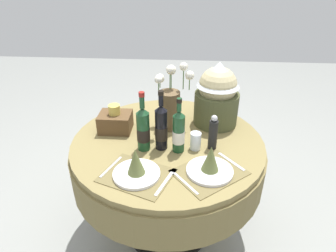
{
  "coord_description": "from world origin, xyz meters",
  "views": [
    {
      "loc": [
        0.11,
        -1.5,
        1.7
      ],
      "look_at": [
        0.0,
        0.03,
        0.82
      ],
      "focal_mm": 31.46,
      "sensor_mm": 36.0,
      "label": 1
    }
  ],
  "objects_px": {
    "wine_bottle_left": "(179,131)",
    "pepper_mill": "(213,133)",
    "flower_vase": "(170,104)",
    "tumbler_mid": "(196,141)",
    "woven_basket_side_left": "(115,121)",
    "wine_bottle_rear": "(143,129)",
    "place_setting_left": "(136,168)",
    "gift_tub_back_right": "(217,92)",
    "dining_table": "(168,160)",
    "place_setting_right": "(210,165)",
    "wine_bottle_centre": "(161,127)"
  },
  "relations": [
    {
      "from": "wine_bottle_left",
      "to": "pepper_mill",
      "type": "relative_size",
      "value": 1.53
    },
    {
      "from": "flower_vase",
      "to": "tumbler_mid",
      "type": "distance_m",
      "value": 0.31
    },
    {
      "from": "woven_basket_side_left",
      "to": "flower_vase",
      "type": "bearing_deg",
      "value": 11.13
    },
    {
      "from": "wine_bottle_left",
      "to": "wine_bottle_rear",
      "type": "relative_size",
      "value": 0.92
    },
    {
      "from": "tumbler_mid",
      "to": "place_setting_left",
      "type": "bearing_deg",
      "value": -138.24
    },
    {
      "from": "gift_tub_back_right",
      "to": "flower_vase",
      "type": "bearing_deg",
      "value": -165.86
    },
    {
      "from": "flower_vase",
      "to": "woven_basket_side_left",
      "type": "xyz_separation_m",
      "value": [
        -0.34,
        -0.07,
        -0.1
      ]
    },
    {
      "from": "woven_basket_side_left",
      "to": "wine_bottle_rear",
      "type": "bearing_deg",
      "value": -43.45
    },
    {
      "from": "gift_tub_back_right",
      "to": "place_setting_left",
      "type": "bearing_deg",
      "value": -126.42
    },
    {
      "from": "dining_table",
      "to": "tumbler_mid",
      "type": "height_order",
      "value": "tumbler_mid"
    },
    {
      "from": "place_setting_right",
      "to": "flower_vase",
      "type": "distance_m",
      "value": 0.53
    },
    {
      "from": "place_setting_right",
      "to": "wine_bottle_rear",
      "type": "height_order",
      "value": "wine_bottle_rear"
    },
    {
      "from": "dining_table",
      "to": "flower_vase",
      "type": "height_order",
      "value": "flower_vase"
    },
    {
      "from": "dining_table",
      "to": "place_setting_right",
      "type": "bearing_deg",
      "value": -51.38
    },
    {
      "from": "place_setting_right",
      "to": "flower_vase",
      "type": "relative_size",
      "value": 1.02
    },
    {
      "from": "dining_table",
      "to": "flower_vase",
      "type": "xyz_separation_m",
      "value": [
        0.01,
        0.16,
        0.32
      ]
    },
    {
      "from": "place_setting_right",
      "to": "wine_bottle_rear",
      "type": "relative_size",
      "value": 1.21
    },
    {
      "from": "place_setting_right",
      "to": "wine_bottle_rear",
      "type": "bearing_deg",
      "value": 152.02
    },
    {
      "from": "dining_table",
      "to": "wine_bottle_left",
      "type": "height_order",
      "value": "wine_bottle_left"
    },
    {
      "from": "tumbler_mid",
      "to": "dining_table",
      "type": "bearing_deg",
      "value": 153.88
    },
    {
      "from": "wine_bottle_centre",
      "to": "dining_table",
      "type": "bearing_deg",
      "value": 70.86
    },
    {
      "from": "wine_bottle_centre",
      "to": "wine_bottle_rear",
      "type": "xyz_separation_m",
      "value": [
        -0.1,
        -0.02,
        -0.0
      ]
    },
    {
      "from": "place_setting_right",
      "to": "wine_bottle_centre",
      "type": "distance_m",
      "value": 0.35
    },
    {
      "from": "dining_table",
      "to": "pepper_mill",
      "type": "relative_size",
      "value": 5.56
    },
    {
      "from": "place_setting_left",
      "to": "tumbler_mid",
      "type": "relative_size",
      "value": 3.99
    },
    {
      "from": "flower_vase",
      "to": "wine_bottle_rear",
      "type": "bearing_deg",
      "value": -117.03
    },
    {
      "from": "tumbler_mid",
      "to": "woven_basket_side_left",
      "type": "height_order",
      "value": "woven_basket_side_left"
    },
    {
      "from": "place_setting_right",
      "to": "wine_bottle_centre",
      "type": "relative_size",
      "value": 1.2
    },
    {
      "from": "place_setting_left",
      "to": "flower_vase",
      "type": "height_order",
      "value": "flower_vase"
    },
    {
      "from": "wine_bottle_centre",
      "to": "wine_bottle_rear",
      "type": "distance_m",
      "value": 0.1
    },
    {
      "from": "wine_bottle_centre",
      "to": "woven_basket_side_left",
      "type": "xyz_separation_m",
      "value": [
        -0.31,
        0.18,
        -0.07
      ]
    },
    {
      "from": "dining_table",
      "to": "woven_basket_side_left",
      "type": "bearing_deg",
      "value": 164.27
    },
    {
      "from": "flower_vase",
      "to": "pepper_mill",
      "type": "distance_m",
      "value": 0.35
    },
    {
      "from": "wine_bottle_centre",
      "to": "pepper_mill",
      "type": "relative_size",
      "value": 1.68
    },
    {
      "from": "gift_tub_back_right",
      "to": "wine_bottle_rear",
      "type": "bearing_deg",
      "value": -141.62
    },
    {
      "from": "dining_table",
      "to": "tumbler_mid",
      "type": "bearing_deg",
      "value": -26.12
    },
    {
      "from": "wine_bottle_rear",
      "to": "pepper_mill",
      "type": "distance_m",
      "value": 0.39
    },
    {
      "from": "gift_tub_back_right",
      "to": "dining_table",
      "type": "bearing_deg",
      "value": -141.61
    },
    {
      "from": "flower_vase",
      "to": "pepper_mill",
      "type": "relative_size",
      "value": 1.97
    },
    {
      "from": "place_setting_right",
      "to": "woven_basket_side_left",
      "type": "bearing_deg",
      "value": 145.71
    },
    {
      "from": "place_setting_right",
      "to": "woven_basket_side_left",
      "type": "distance_m",
      "value": 0.69
    },
    {
      "from": "wine_bottle_left",
      "to": "tumbler_mid",
      "type": "distance_m",
      "value": 0.12
    },
    {
      "from": "flower_vase",
      "to": "wine_bottle_rear",
      "type": "height_order",
      "value": "flower_vase"
    },
    {
      "from": "place_setting_left",
      "to": "tumbler_mid",
      "type": "height_order",
      "value": "place_setting_left"
    },
    {
      "from": "flower_vase",
      "to": "woven_basket_side_left",
      "type": "bearing_deg",
      "value": -168.87
    },
    {
      "from": "place_setting_right",
      "to": "wine_bottle_rear",
      "type": "xyz_separation_m",
      "value": [
        -0.37,
        0.19,
        0.08
      ]
    },
    {
      "from": "place_setting_right",
      "to": "woven_basket_side_left",
      "type": "height_order",
      "value": "woven_basket_side_left"
    },
    {
      "from": "dining_table",
      "to": "wine_bottle_rear",
      "type": "distance_m",
      "value": 0.33
    },
    {
      "from": "wine_bottle_rear",
      "to": "pepper_mill",
      "type": "height_order",
      "value": "wine_bottle_rear"
    },
    {
      "from": "place_setting_left",
      "to": "place_setting_right",
      "type": "bearing_deg",
      "value": 7.77
    }
  ]
}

